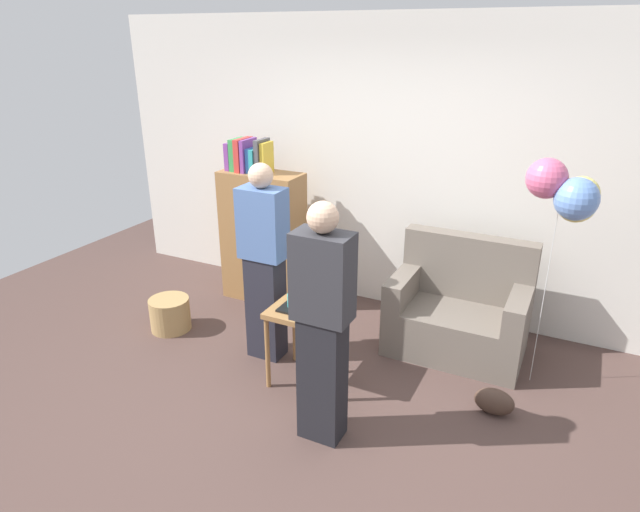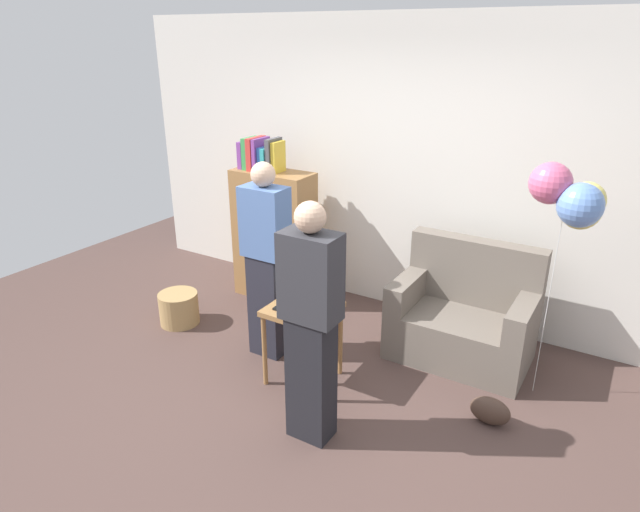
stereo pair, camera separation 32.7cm
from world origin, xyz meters
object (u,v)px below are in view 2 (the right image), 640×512
Objects in this scene: wicker_basket at (179,308)px; birthday_cake at (302,301)px; couch at (464,318)px; person_holding_cake at (311,325)px; balloon_bunch at (573,199)px; bookshelf at (274,231)px; side_table at (303,318)px; person_blowing_candles at (266,261)px; handbag at (490,411)px.

birthday_cake is at bearing -5.98° from wicker_basket.
person_holding_cake is (-0.54, -1.49, 0.49)m from couch.
balloon_bunch is at bearing -129.12° from person_holding_cake.
bookshelf reaches higher than side_table.
wicker_basket is (-1.87, 0.66, -0.68)m from person_holding_cake.
side_table is 0.39× the size of person_blowing_candles.
bookshelf reaches higher than couch.
side_table is at bearing -170.84° from handbag.
side_table is at bearing -46.23° from person_holding_cake.
person_holding_cake reaches higher than side_table.
person_holding_cake reaches higher than couch.
person_blowing_candles is (-1.40, -0.80, 0.49)m from couch.
balloon_bunch reaches higher than couch.
balloon_bunch reaches higher than handbag.
balloon_bunch is at bearing 34.59° from person_blowing_candles.
bookshelf is at bearing 66.45° from wicker_basket.
person_blowing_candles reaches higher than couch.
person_holding_cake is at bearing -52.13° from side_table.
person_blowing_candles is 1.22m from wicker_basket.
person_blowing_candles is at bearing -150.29° from couch.
balloon_bunch reaches higher than birthday_cake.
balloon_bunch is at bearing 64.61° from handbag.
balloon_bunch is (3.10, 0.56, 1.37)m from wicker_basket.
person_blowing_candles is (-0.46, 0.19, 0.30)m from side_table.
birthday_cake reaches higher than wicker_basket.
balloon_bunch is (1.23, 1.23, 0.69)m from person_holding_cake.
bookshelf is 2.56× the size of side_table.
handbag is (0.45, -0.76, -0.24)m from couch.
bookshelf is 1.53m from birthday_cake.
side_table is 0.58m from person_blowing_candles.
couch is 0.63× the size of balloon_bunch.
wicker_basket is (-2.41, -0.83, -0.19)m from couch.
person_holding_cake is (1.46, -1.62, 0.13)m from bookshelf.
person_holding_cake reaches higher than handbag.
birthday_cake reaches higher than handbag.
side_table is at bearing -29.39° from birthday_cake.
side_table is at bearing -156.14° from balloon_bunch.
balloon_bunch reaches higher than person_blowing_candles.
handbag is 1.53m from balloon_bunch.
balloon_bunch is (0.69, -0.27, 1.18)m from couch.
person_holding_cake is at bearing -52.13° from birthday_cake.
couch is at bearing -3.50° from bookshelf.
handbag is 0.16× the size of balloon_bunch.
person_blowing_candles is (-0.46, 0.19, 0.15)m from birthday_cake.
side_table is 0.39× the size of person_holding_cake.
birthday_cake is at bearing -170.84° from handbag.
couch is 0.92m from handbag.
couch is at bearing -104.01° from person_holding_cake.
bookshelf is 4.48× the size of wicker_basket.
wicker_basket is (-1.01, -0.03, -0.68)m from person_blowing_candles.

